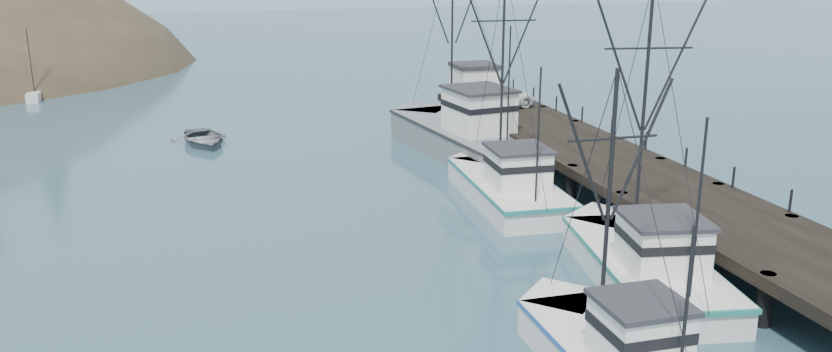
{
  "coord_description": "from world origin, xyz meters",
  "views": [
    {
      "loc": [
        -7.74,
        -20.8,
        13.06
      ],
      "look_at": [
        2.51,
        14.62,
        2.5
      ],
      "focal_mm": 35.0,
      "sensor_mm": 36.0,
      "label": 1
    }
  ],
  "objects": [
    {
      "name": "pier",
      "position": [
        14.0,
        16.0,
        1.69
      ],
      "size": [
        6.0,
        44.0,
        2.0
      ],
      "color": "black",
      "rests_on": "ground"
    },
    {
      "name": "distant_ridge",
      "position": [
        10.0,
        170.0,
        0.0
      ],
      "size": [
        360.0,
        40.0,
        26.0
      ],
      "primitive_type": "cube",
      "color": "#9EB2C6",
      "rests_on": "ground"
    },
    {
      "name": "distant_ridge_far",
      "position": [
        -40.0,
        185.0,
        0.0
      ],
      "size": [
        180.0,
        25.0,
        18.0
      ],
      "primitive_type": "cube",
      "color": "silver",
      "rests_on": "ground"
    },
    {
      "name": "trawler_near",
      "position": [
        9.4,
        5.71,
        0.82
      ],
      "size": [
        5.73,
        12.27,
        12.21
      ],
      "color": "silver",
      "rests_on": "ground"
    },
    {
      "name": "trawler_far",
      "position": [
        8.23,
        17.26,
        0.82
      ],
      "size": [
        4.53,
        12.19,
        12.32
      ],
      "color": "silver",
      "rests_on": "ground"
    },
    {
      "name": "work_vessel",
      "position": [
        9.36,
        27.6,
        1.23
      ],
      "size": [
        6.7,
        16.39,
        13.54
      ],
      "color": "slate",
      "rests_on": "ground"
    },
    {
      "name": "pier_shed",
      "position": [
        12.5,
        34.0,
        3.42
      ],
      "size": [
        3.0,
        3.2,
        2.8
      ],
      "color": "silver",
      "rests_on": "pier"
    },
    {
      "name": "pickup_truck",
      "position": [
        13.32,
        31.41,
        2.77
      ],
      "size": [
        5.93,
        3.62,
        1.54
      ],
      "primitive_type": "imported",
      "rotation": [
        0.0,
        0.0,
        1.78
      ],
      "color": "white",
      "rests_on": "pier"
    },
    {
      "name": "motorboat",
      "position": [
        -6.76,
        34.6,
        0.0
      ],
      "size": [
        4.69,
        5.97,
        1.12
      ],
      "primitive_type": "imported",
      "rotation": [
        0.0,
        0.0,
        0.16
      ],
      "color": "slate",
      "rests_on": "ground"
    }
  ]
}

